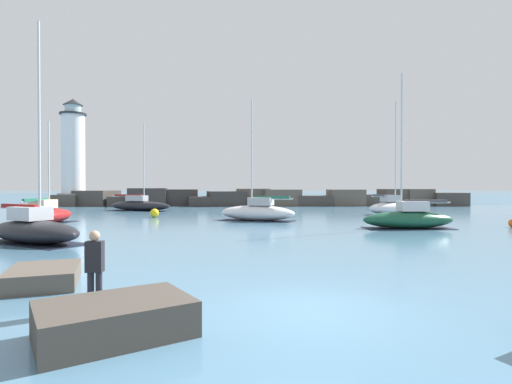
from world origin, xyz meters
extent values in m
plane|color=teal|center=(0.00, 0.00, 0.00)|extent=(600.00, 600.00, 0.00)
cube|color=teal|center=(0.00, 109.13, 0.00)|extent=(400.00, 116.00, 0.01)
cube|color=#4C443D|center=(-26.98, 49.63, 0.79)|extent=(4.63, 6.00, 1.58)
cube|color=#423D38|center=(-23.32, 49.23, 1.10)|extent=(5.78, 5.75, 2.20)
cube|color=#423D38|center=(-19.40, 48.93, 0.69)|extent=(3.20, 5.01, 1.37)
cube|color=#383330|center=(-15.82, 48.77, 1.27)|extent=(5.88, 6.06, 2.54)
cube|color=#383330|center=(-11.18, 49.70, 1.18)|extent=(5.07, 4.77, 2.37)
cube|color=#383330|center=(-8.25, 48.39, 0.67)|extent=(3.41, 5.76, 1.34)
cube|color=#383330|center=(-4.71, 48.93, 1.04)|extent=(6.01, 6.30, 2.09)
cube|color=brown|center=(-0.79, 49.84, 1.23)|extent=(4.97, 5.04, 2.47)
cube|color=brown|center=(3.26, 49.12, 1.18)|extent=(5.70, 5.69, 2.35)
cube|color=#423D38|center=(8.12, 48.60, 0.74)|extent=(4.96, 3.86, 1.48)
cube|color=brown|center=(12.74, 49.18, 1.18)|extent=(4.92, 4.95, 2.35)
cube|color=#4C443D|center=(16.81, 49.67, 0.81)|extent=(3.71, 4.75, 1.62)
cube|color=#4C443D|center=(20.18, 49.86, 1.21)|extent=(4.24, 3.81, 2.42)
cube|color=brown|center=(23.61, 49.73, 1.21)|extent=(3.76, 3.71, 2.42)
cube|color=#423D38|center=(27.61, 49.27, 0.94)|extent=(4.98, 5.88, 1.89)
cylinder|color=gray|center=(-26.66, 49.08, 0.90)|extent=(4.28, 4.28, 1.80)
cylinder|color=white|center=(-26.66, 49.08, 7.44)|extent=(3.17, 3.17, 11.28)
cylinder|color=#232328|center=(-26.66, 49.08, 13.20)|extent=(3.65, 3.65, 0.25)
cylinder|color=silver|center=(-26.66, 49.08, 13.90)|extent=(2.22, 2.22, 1.15)
cone|color=#232328|center=(-26.66, 49.08, 14.93)|extent=(2.70, 2.70, 0.90)
cube|color=#4C443D|center=(-3.79, -1.56, 0.33)|extent=(3.15, 2.89, 0.65)
cube|color=brown|center=(-7.03, 2.27, 0.25)|extent=(2.41, 2.78, 0.50)
ellipsoid|color=silver|center=(12.76, 30.23, 0.63)|extent=(5.95, 4.23, 1.26)
cube|color=black|center=(12.76, 30.23, 0.01)|extent=(5.68, 4.06, 0.03)
cube|color=#B2B2B7|center=(12.51, 30.10, 1.58)|extent=(1.99, 1.68, 0.64)
cylinder|color=silver|center=(13.15, 30.43, 6.23)|extent=(0.12, 0.12, 9.93)
cylinder|color=#BCBCC1|center=(11.74, 29.72, 1.81)|extent=(2.86, 1.51, 0.10)
cube|color=#4C4C51|center=(11.74, 29.72, 1.91)|extent=(2.48, 1.39, 0.20)
ellipsoid|color=black|center=(-13.86, 37.01, 0.55)|extent=(8.12, 4.68, 1.11)
cube|color=black|center=(-13.86, 37.01, 0.01)|extent=(7.73, 4.50, 0.03)
cube|color=#B2B2B7|center=(-14.23, 37.16, 1.43)|extent=(2.61, 1.85, 0.64)
cylinder|color=silver|center=(-13.30, 36.79, 5.55)|extent=(0.12, 0.12, 8.89)
cylinder|color=#BCBCC1|center=(-15.34, 37.59, 1.66)|extent=(4.12, 1.69, 0.10)
cube|color=maroon|center=(-15.34, 37.59, 1.76)|extent=(3.54, 1.54, 0.20)
ellipsoid|color=maroon|center=(-16.32, 20.77, 0.58)|extent=(3.07, 5.62, 1.15)
cube|color=black|center=(-16.32, 20.77, 0.01)|extent=(2.98, 5.35, 0.03)
cube|color=beige|center=(-16.36, 20.51, 1.47)|extent=(1.48, 1.77, 0.64)
cylinder|color=silver|center=(-16.26, 21.17, 4.36)|extent=(0.12, 0.12, 6.42)
cylinder|color=#BCBCC1|center=(-16.48, 19.72, 1.70)|extent=(0.55, 2.91, 0.10)
cube|color=#1E664C|center=(-16.48, 19.72, 1.80)|extent=(0.58, 2.50, 0.20)
ellipsoid|color=black|center=(-11.72, 10.58, 0.56)|extent=(6.26, 4.86, 1.11)
cube|color=black|center=(-11.72, 10.58, 0.01)|extent=(5.98, 4.67, 0.03)
cube|color=silver|center=(-11.98, 10.72, 1.43)|extent=(2.15, 1.95, 0.64)
cylinder|color=silver|center=(-11.34, 10.36, 5.84)|extent=(0.12, 0.12, 9.46)
cylinder|color=#BCBCC1|center=(-12.75, 11.16, 1.66)|extent=(2.89, 1.68, 0.10)
cube|color=maroon|center=(-12.75, 11.16, 1.76)|extent=(2.51, 1.52, 0.20)
ellipsoid|color=#195138|center=(9.03, 17.06, 0.57)|extent=(5.99, 2.26, 1.14)
cube|color=black|center=(9.03, 17.06, 0.01)|extent=(5.69, 2.21, 0.03)
cube|color=silver|center=(9.33, 17.07, 1.46)|extent=(1.81, 1.20, 0.64)
cylinder|color=silver|center=(8.59, 17.05, 5.63)|extent=(0.12, 0.12, 8.99)
cylinder|color=#BCBCC1|center=(10.22, 17.09, 1.69)|extent=(3.27, 0.19, 0.10)
cube|color=#4C4C51|center=(10.22, 17.09, 1.79)|extent=(2.78, 0.27, 0.20)
ellipsoid|color=white|center=(-0.70, 23.27, 0.62)|extent=(6.60, 4.29, 1.24)
cube|color=black|center=(-0.70, 23.27, 0.01)|extent=(6.29, 4.13, 0.03)
cube|color=#B2B2B7|center=(-0.41, 23.16, 1.56)|extent=(2.18, 1.79, 0.64)
cylinder|color=silver|center=(-1.14, 23.45, 5.49)|extent=(0.12, 0.12, 8.52)
cylinder|color=#BCBCC1|center=(0.46, 22.82, 1.79)|extent=(3.23, 1.35, 0.10)
cube|color=#1E664C|center=(0.46, 22.82, 1.89)|extent=(2.79, 1.26, 0.20)
sphere|color=yellow|center=(-9.79, 26.89, 0.39)|extent=(0.78, 0.78, 0.78)
cylinder|color=black|center=(-9.79, 26.89, 0.88)|extent=(0.04, 0.04, 0.20)
cylinder|color=#282833|center=(-4.83, -0.04, 0.43)|extent=(0.14, 0.14, 0.85)
cylinder|color=#282833|center=(-4.65, -0.04, 0.43)|extent=(0.14, 0.14, 0.85)
cube|color=#232328|center=(-4.74, -0.04, 1.19)|extent=(0.36, 0.22, 0.67)
sphere|color=tan|center=(-4.74, -0.04, 1.64)|extent=(0.23, 0.23, 0.23)
camera|label=1|loc=(-1.37, -8.78, 2.71)|focal=28.00mm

